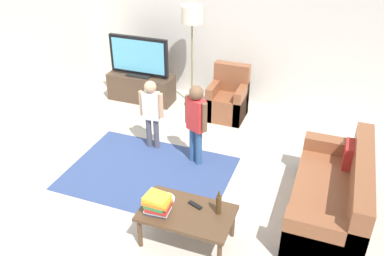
% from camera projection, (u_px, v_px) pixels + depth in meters
% --- Properties ---
extents(ground, '(7.80, 7.80, 0.00)m').
position_uv_depth(ground, '(176.00, 193.00, 5.30)').
color(ground, beige).
extents(wall_back, '(6.00, 0.12, 2.70)m').
position_uv_depth(wall_back, '(241.00, 27.00, 7.05)').
color(wall_back, silver).
rests_on(wall_back, ground).
extents(area_rug, '(2.20, 1.60, 0.01)m').
position_uv_depth(area_rug, '(149.00, 173.00, 5.68)').
color(area_rug, '#33477A').
rests_on(area_rug, ground).
extents(tv_stand, '(1.20, 0.44, 0.50)m').
position_uv_depth(tv_stand, '(141.00, 88.00, 7.53)').
color(tv_stand, '#4C3828').
rests_on(tv_stand, ground).
extents(tv, '(1.10, 0.28, 0.71)m').
position_uv_depth(tv, '(139.00, 57.00, 7.21)').
color(tv, black).
rests_on(tv, tv_stand).
extents(couch, '(0.80, 1.80, 0.86)m').
position_uv_depth(couch, '(336.00, 198.00, 4.78)').
color(couch, brown).
rests_on(couch, ground).
extents(armchair, '(0.60, 0.60, 0.90)m').
position_uv_depth(armchair, '(228.00, 100.00, 6.97)').
color(armchair, brown).
rests_on(armchair, ground).
extents(floor_lamp, '(0.36, 0.36, 1.78)m').
position_uv_depth(floor_lamp, '(192.00, 20.00, 6.72)').
color(floor_lamp, '#262626').
rests_on(floor_lamp, ground).
extents(child_near_tv, '(0.36, 0.18, 1.09)m').
position_uv_depth(child_near_tv, '(151.00, 109.00, 5.93)').
color(child_near_tv, '#4C4C59').
rests_on(child_near_tv, ground).
extents(child_center, '(0.37, 0.24, 1.19)m').
position_uv_depth(child_center, '(196.00, 118.00, 5.56)').
color(child_center, '#33598C').
rests_on(child_center, ground).
extents(coffee_table, '(1.00, 0.60, 0.42)m').
position_uv_depth(coffee_table, '(187.00, 215.00, 4.41)').
color(coffee_table, '#513823').
rests_on(coffee_table, ground).
extents(book_stack, '(0.29, 0.23, 0.22)m').
position_uv_depth(book_stack, '(157.00, 204.00, 4.32)').
color(book_stack, '#334CA5').
rests_on(book_stack, coffee_table).
extents(bottle, '(0.06, 0.06, 0.29)m').
position_uv_depth(bottle, '(219.00, 204.00, 4.31)').
color(bottle, '#4C3319').
rests_on(bottle, coffee_table).
extents(tv_remote, '(0.18, 0.11, 0.02)m').
position_uv_depth(tv_remote, '(195.00, 205.00, 4.46)').
color(tv_remote, black).
rests_on(tv_remote, coffee_table).
extents(plate, '(0.22, 0.22, 0.02)m').
position_uv_depth(plate, '(165.00, 199.00, 4.55)').
color(plate, white).
rests_on(plate, coffee_table).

